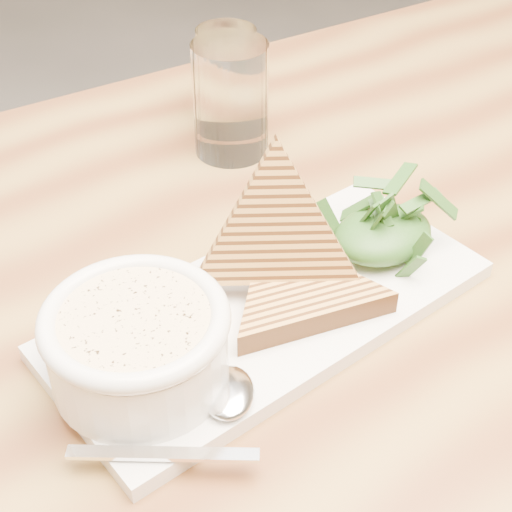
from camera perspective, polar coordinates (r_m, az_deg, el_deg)
table_top at (r=0.74m, az=7.27°, el=-0.62°), size 1.33×0.93×0.04m
table_leg_br at (r=1.51m, az=13.71°, el=4.21°), size 0.06×0.06×0.69m
platter at (r=0.64m, az=1.03°, el=-3.88°), size 0.37×0.19×0.01m
soup_bowl at (r=0.57m, az=-8.53°, el=-6.92°), size 0.13×0.13×0.05m
soup at (r=0.55m, az=-8.83°, el=-4.70°), size 0.11×0.11×0.01m
bowl_rim at (r=0.55m, az=-8.85°, el=-4.55°), size 0.13×0.13×0.01m
sandwich_flat at (r=0.63m, az=3.17°, el=-2.71°), size 0.19×0.19×0.02m
sandwich_lean at (r=0.62m, az=1.49°, el=1.60°), size 0.21×0.20×0.18m
salad_base at (r=0.69m, az=9.22°, el=1.57°), size 0.09×0.07×0.04m
arugula_pile at (r=0.68m, az=9.30°, el=2.19°), size 0.11×0.10×0.05m
spoon_bowl at (r=0.56m, az=-2.01°, el=-9.89°), size 0.06×0.06×0.01m
spoon_handle at (r=0.54m, az=-6.79°, el=-14.10°), size 0.11×0.08×0.00m
glass_near at (r=0.83m, az=-1.85°, el=11.32°), size 0.08×0.08×0.12m
glass_far at (r=0.91m, az=-2.13°, el=13.11°), size 0.07×0.07×0.10m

